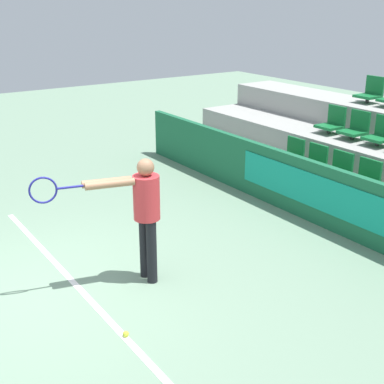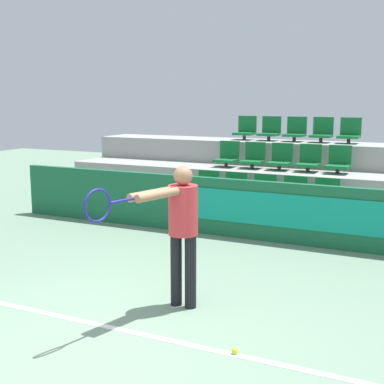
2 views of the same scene
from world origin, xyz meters
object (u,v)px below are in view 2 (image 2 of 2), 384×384
stadium_chair_12 (295,131)px  stadium_chair_13 (322,132)px  stadium_chair_4 (326,196)px  stadium_chair_9 (339,162)px  stadium_chair_5 (228,156)px  tennis_player (179,222)px  stadium_chair_2 (263,192)px  stadium_chair_6 (253,158)px  stadium_chair_3 (294,194)px  tennis_ball (235,351)px  stadium_chair_0 (206,187)px  stadium_chair_7 (281,159)px  stadium_chair_11 (270,131)px  stadium_chair_14 (350,133)px  stadium_chair_1 (234,189)px  stadium_chair_10 (246,130)px  stadium_chair_8 (309,160)px

stadium_chair_12 → stadium_chair_13: size_ratio=1.00×
stadium_chair_4 → stadium_chair_9: 1.15m
stadium_chair_13 → stadium_chair_12: bearing=180.0°
stadium_chair_5 → stadium_chair_9: same height
stadium_chair_13 → tennis_player: stadium_chair_13 is taller
stadium_chair_2 → stadium_chair_6: bearing=118.1°
stadium_chair_5 → stadium_chair_13: bearing=32.0°
stadium_chair_4 → tennis_player: 4.02m
stadium_chair_3 → stadium_chair_13: stadium_chair_13 is taller
stadium_chair_5 → tennis_player: bearing=-74.0°
stadium_chair_4 → tennis_ball: stadium_chair_4 is taller
stadium_chair_13 → tennis_ball: (0.73, -6.78, -1.61)m
stadium_chair_0 → tennis_player: tennis_player is taller
stadium_chair_7 → tennis_player: bearing=-86.4°
stadium_chair_13 → stadium_chair_11: bearing=180.0°
stadium_chair_5 → stadium_chair_14: stadium_chair_14 is taller
stadium_chair_7 → stadium_chair_12: stadium_chair_12 is taller
stadium_chair_1 → stadium_chair_10: stadium_chair_10 is taller
stadium_chair_9 → stadium_chair_7: bearing=180.0°
stadium_chair_1 → stadium_chair_2: 0.56m
stadium_chair_9 → stadium_chair_11: stadium_chair_11 is taller
stadium_chair_0 → stadium_chair_10: stadium_chair_10 is taller
stadium_chair_4 → stadium_chair_10: size_ratio=1.00×
stadium_chair_8 → stadium_chair_6: bearing=180.0°
tennis_ball → tennis_player: bearing=141.7°
stadium_chair_1 → stadium_chair_7: size_ratio=1.00×
stadium_chair_11 → tennis_player: size_ratio=0.32×
stadium_chair_1 → stadium_chair_7: bearing=61.9°
stadium_chair_2 → stadium_chair_12: stadium_chair_12 is taller
stadium_chair_9 → tennis_player: size_ratio=0.32×
stadium_chair_8 → stadium_chair_4: bearing=-61.9°
stadium_chair_4 → stadium_chair_6: (-1.67, 1.04, 0.48)m
stadium_chair_4 → tennis_player: tennis_player is taller
stadium_chair_1 → stadium_chair_6: bearing=90.0°
stadium_chair_6 → stadium_chair_11: stadium_chair_11 is taller
stadium_chair_3 → stadium_chair_1: bearing=180.0°
stadium_chair_3 → tennis_player: tennis_player is taller
tennis_player → stadium_chair_5: bearing=120.8°
stadium_chair_8 → tennis_player: size_ratio=0.32×
stadium_chair_7 → stadium_chair_13: bearing=61.9°
tennis_ball → stadium_chair_6: bearing=107.8°
stadium_chair_6 → tennis_ball: (1.84, -5.74, -1.13)m
stadium_chair_8 → stadium_chair_10: (-1.67, 1.04, 0.48)m
stadium_chair_9 → stadium_chair_2: bearing=-136.8°
stadium_chair_2 → stadium_chair_6: (-0.56, 1.04, 0.48)m
stadium_chair_5 → stadium_chair_14: 2.50m
stadium_chair_0 → stadium_chair_6: size_ratio=1.00×
stadium_chair_2 → stadium_chair_6: size_ratio=1.00×
stadium_chair_8 → stadium_chair_14: stadium_chair_14 is taller
stadium_chair_1 → stadium_chair_14: stadium_chair_14 is taller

